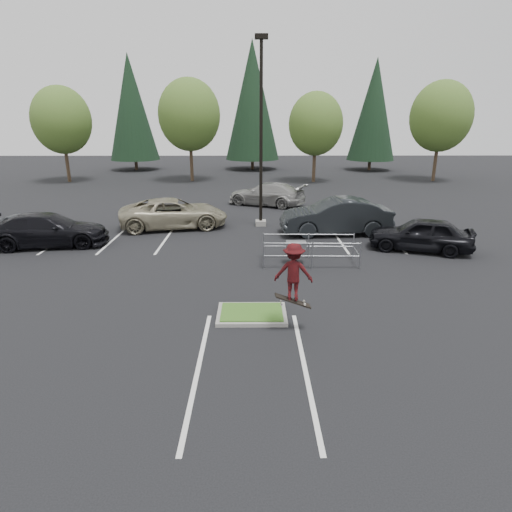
{
  "coord_description": "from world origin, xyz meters",
  "views": [
    {
      "loc": [
        0.04,
        -12.39,
        6.04
      ],
      "look_at": [
        0.15,
        1.5,
        1.52
      ],
      "focal_mm": 30.0,
      "sensor_mm": 36.0,
      "label": 1
    }
  ],
  "objects_px": {
    "decid_b": "(189,117)",
    "decid_c": "(315,126)",
    "car_l_black": "(48,230)",
    "car_r_charc": "(336,216)",
    "decid_a": "(62,122)",
    "conif_a": "(131,108)",
    "car_far_silver": "(268,194)",
    "car_l_tan": "(173,213)",
    "decid_d": "(440,119)",
    "conif_b": "(252,101)",
    "car_l_grey": "(28,227)",
    "car_r_black": "(422,234)",
    "cart_corral": "(299,247)",
    "conif_c": "(374,110)",
    "skateboarder": "(294,272)",
    "light_pole": "(261,145)"
  },
  "relations": [
    {
      "from": "conif_a",
      "to": "car_l_black",
      "type": "xyz_separation_m",
      "value": [
        4.0,
        -32.07,
        -6.29
      ]
    },
    {
      "from": "car_l_black",
      "to": "car_r_charc",
      "type": "relative_size",
      "value": 0.95
    },
    {
      "from": "skateboarder",
      "to": "car_r_black",
      "type": "relative_size",
      "value": 0.42
    },
    {
      "from": "car_l_grey",
      "to": "car_far_silver",
      "type": "bearing_deg",
      "value": -37.85
    },
    {
      "from": "car_l_grey",
      "to": "decid_d",
      "type": "bearing_deg",
      "value": -37.41
    },
    {
      "from": "conif_b",
      "to": "car_l_black",
      "type": "relative_size",
      "value": 2.61
    },
    {
      "from": "conif_a",
      "to": "cart_corral",
      "type": "relative_size",
      "value": 3.17
    },
    {
      "from": "decid_d",
      "to": "car_r_black",
      "type": "relative_size",
      "value": 2.02
    },
    {
      "from": "conif_b",
      "to": "skateboarder",
      "type": "height_order",
      "value": "conif_b"
    },
    {
      "from": "conif_b",
      "to": "decid_c",
      "type": "bearing_deg",
      "value": -60.68
    },
    {
      "from": "decid_c",
      "to": "car_r_black",
      "type": "relative_size",
      "value": 1.8
    },
    {
      "from": "decid_c",
      "to": "car_r_charc",
      "type": "bearing_deg",
      "value": -94.32
    },
    {
      "from": "skateboarder",
      "to": "car_l_grey",
      "type": "distance_m",
      "value": 16.22
    },
    {
      "from": "decid_b",
      "to": "car_far_silver",
      "type": "relative_size",
      "value": 1.73
    },
    {
      "from": "light_pole",
      "to": "conif_a",
      "type": "relative_size",
      "value": 0.78
    },
    {
      "from": "car_l_black",
      "to": "car_r_charc",
      "type": "xyz_separation_m",
      "value": [
        14.5,
        2.15,
        0.16
      ]
    },
    {
      "from": "decid_c",
      "to": "car_far_silver",
      "type": "xyz_separation_m",
      "value": [
        -4.87,
        -11.83,
        -4.45
      ]
    },
    {
      "from": "car_r_charc",
      "to": "car_r_black",
      "type": "xyz_separation_m",
      "value": [
        3.5,
        -3.09,
        -0.17
      ]
    },
    {
      "from": "decid_d",
      "to": "conif_b",
      "type": "xyz_separation_m",
      "value": [
        -17.99,
        10.17,
        1.94
      ]
    },
    {
      "from": "conif_b",
      "to": "car_r_black",
      "type": "distance_m",
      "value": 35.16
    },
    {
      "from": "cart_corral",
      "to": "car_l_tan",
      "type": "relative_size",
      "value": 0.68
    },
    {
      "from": "conif_a",
      "to": "car_l_tan",
      "type": "distance_m",
      "value": 30.69
    },
    {
      "from": "decid_a",
      "to": "car_l_black",
      "type": "xyz_separation_m",
      "value": [
        8.01,
        -22.1,
        -4.78
      ]
    },
    {
      "from": "decid_b",
      "to": "decid_c",
      "type": "xyz_separation_m",
      "value": [
        12.0,
        -0.7,
        -0.79
      ]
    },
    {
      "from": "car_r_charc",
      "to": "car_far_silver",
      "type": "height_order",
      "value": "car_r_charc"
    },
    {
      "from": "conif_b",
      "to": "car_l_tan",
      "type": "relative_size",
      "value": 2.41
    },
    {
      "from": "cart_corral",
      "to": "conif_a",
      "type": "bearing_deg",
      "value": 115.94
    },
    {
      "from": "decid_c",
      "to": "decid_d",
      "type": "relative_size",
      "value": 0.89
    },
    {
      "from": "car_l_black",
      "to": "car_l_tan",
      "type": "bearing_deg",
      "value": -65.59
    },
    {
      "from": "conif_b",
      "to": "car_l_grey",
      "type": "xyz_separation_m",
      "value": [
        -11.5,
        -31.47,
        -7.16
      ]
    },
    {
      "from": "decid_a",
      "to": "car_l_tan",
      "type": "height_order",
      "value": "decid_a"
    },
    {
      "from": "conif_b",
      "to": "car_far_silver",
      "type": "distance_m",
      "value": 23.6
    },
    {
      "from": "car_r_charc",
      "to": "decid_a",
      "type": "bearing_deg",
      "value": -135.2
    },
    {
      "from": "conif_c",
      "to": "skateboarder",
      "type": "distance_m",
      "value": 42.77
    },
    {
      "from": "decid_b",
      "to": "decid_d",
      "type": "bearing_deg",
      "value": -0.48
    },
    {
      "from": "decid_d",
      "to": "conif_b",
      "type": "distance_m",
      "value": 20.76
    },
    {
      "from": "decid_c",
      "to": "decid_a",
      "type": "bearing_deg",
      "value": 179.52
    },
    {
      "from": "conif_c",
      "to": "car_l_tan",
      "type": "bearing_deg",
      "value": -123.45
    },
    {
      "from": "car_r_black",
      "to": "car_far_silver",
      "type": "bearing_deg",
      "value": -129.33
    },
    {
      "from": "conif_b",
      "to": "car_far_silver",
      "type": "xyz_separation_m",
      "value": [
        1.13,
        -22.5,
        -7.04
      ]
    },
    {
      "from": "decid_c",
      "to": "cart_corral",
      "type": "bearing_deg",
      "value": -99.1
    },
    {
      "from": "decid_a",
      "to": "conif_a",
      "type": "distance_m",
      "value": 10.85
    },
    {
      "from": "decid_a",
      "to": "decid_c",
      "type": "bearing_deg",
      "value": -0.48
    },
    {
      "from": "decid_c",
      "to": "car_r_charc",
      "type": "distance_m",
      "value": 20.26
    },
    {
      "from": "car_l_grey",
      "to": "car_far_silver",
      "type": "height_order",
      "value": "car_far_silver"
    },
    {
      "from": "car_l_tan",
      "to": "decid_d",
      "type": "bearing_deg",
      "value": -61.49
    },
    {
      "from": "light_pole",
      "to": "car_r_black",
      "type": "height_order",
      "value": "light_pole"
    },
    {
      "from": "decid_a",
      "to": "conif_b",
      "type": "relative_size",
      "value": 0.61
    },
    {
      "from": "decid_b",
      "to": "car_r_charc",
      "type": "height_order",
      "value": "decid_b"
    },
    {
      "from": "car_l_tan",
      "to": "car_r_charc",
      "type": "xyz_separation_m",
      "value": [
        9.0,
        -1.41,
        0.13
      ]
    }
  ]
}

